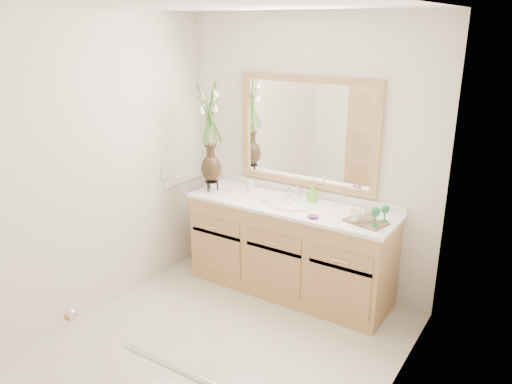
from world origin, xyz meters
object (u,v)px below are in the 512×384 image
Objects in this scene: soap_bottle at (312,194)px; tray at (366,222)px; tumbler at (250,186)px; flower_vase at (210,125)px.

tray is (0.57, -0.20, -0.06)m from soap_bottle.
tumbler is 1.21m from tray.
flower_vase reaches higher than soap_bottle.
flower_vase is 1.61m from tray.
soap_bottle reaches higher than tumbler.
tray is at bearing -9.45° from soap_bottle.
tray is (1.49, 0.02, -0.60)m from flower_vase.
tray is (1.20, -0.18, -0.04)m from tumbler.
flower_vase reaches higher than tray.
flower_vase is 0.67m from tumbler.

